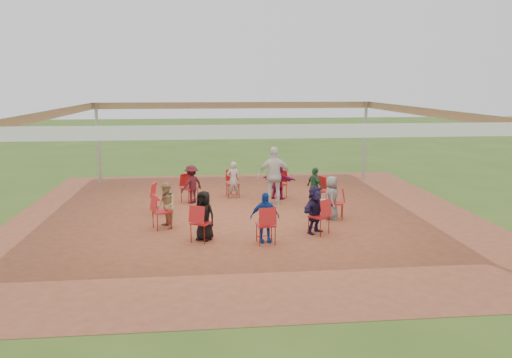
{
  "coord_description": "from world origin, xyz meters",
  "views": [
    {
      "loc": [
        -1.14,
        -13.56,
        3.69
      ],
      "look_at": [
        0.3,
        0.3,
        1.01
      ],
      "focal_mm": 35.0,
      "sensor_mm": 36.0,
      "label": 1
    }
  ],
  "objects": [
    {
      "name": "chair_2",
      "position": [
        1.25,
        2.13,
        0.45
      ],
      "size": [
        0.58,
        0.59,
        0.9
      ],
      "primitive_type": null,
      "rotation": [
        0.0,
        0.0,
        2.61
      ],
      "color": "red",
      "rests_on": "ground"
    },
    {
      "name": "person_seated_7",
      "position": [
        0.23,
        -2.34,
        0.6
      ],
      "size": [
        0.73,
        0.42,
        1.19
      ],
      "primitive_type": "imported",
      "rotation": [
        0.0,
        0.0,
        0.1
      ],
      "color": "#133C9D",
      "rests_on": "ground"
    },
    {
      "name": "ground",
      "position": [
        0.0,
        0.0,
        0.0
      ],
      "size": [
        80.0,
        80.0,
        0.0
      ],
      "primitive_type": "plane",
      "color": "#365219",
      "rests_on": "ground"
    },
    {
      "name": "person_seated_0",
      "position": [
        2.3,
        -0.5,
        0.6
      ],
      "size": [
        0.44,
        0.64,
        1.19
      ],
      "primitive_type": "imported",
      "rotation": [
        0.0,
        0.0,
        1.35
      ],
      "color": "slate",
      "rests_on": "ground"
    },
    {
      "name": "person_seated_6",
      "position": [
        -1.19,
        -2.03,
        0.6
      ],
      "size": [
        0.67,
        0.58,
        1.19
      ],
      "primitive_type": "imported",
      "rotation": [
        0.0,
        0.0,
        -0.53
      ],
      "color": "black",
      "rests_on": "ground"
    },
    {
      "name": "person_seated_5",
      "position": [
        -2.16,
        -0.94,
        0.6
      ],
      "size": [
        0.54,
        0.67,
        1.19
      ],
      "primitive_type": "imported",
      "rotation": [
        0.0,
        0.0,
        -1.16
      ],
      "color": "tan",
      "rests_on": "ground"
    },
    {
      "name": "laptop",
      "position": [
        2.15,
        -0.47,
        0.58
      ],
      "size": [
        0.34,
        0.39,
        0.24
      ],
      "rotation": [
        0.0,
        0.0,
        1.35
      ],
      "color": "#B7B7BC",
      "rests_on": "ground"
    },
    {
      "name": "chair_5",
      "position": [
        -2.42,
        0.53,
        0.45
      ],
      "size": [
        0.52,
        0.5,
        0.9
      ],
      "primitive_type": null,
      "rotation": [
        0.0,
        0.0,
        -1.79
      ],
      "color": "red",
      "rests_on": "ground"
    },
    {
      "name": "person_seated_4",
      "position": [
        -1.56,
        1.76,
        0.6
      ],
      "size": [
        0.83,
        0.8,
        1.19
      ],
      "primitive_type": "imported",
      "rotation": [
        0.0,
        0.0,
        -2.42
      ],
      "color": "#41111A",
      "rests_on": "ground"
    },
    {
      "name": "person_seated_1",
      "position": [
        2.16,
        0.94,
        0.6
      ],
      "size": [
        0.61,
        0.78,
        1.19
      ],
      "primitive_type": "imported",
      "rotation": [
        0.0,
        0.0,
        1.98
      ],
      "color": "#274E32",
      "rests_on": "ground"
    },
    {
      "name": "chair_3",
      "position": [
        -0.24,
        2.46,
        0.45
      ],
      "size": [
        0.46,
        0.48,
        0.9
      ],
      "primitive_type": null,
      "rotation": [
        0.0,
        0.0,
        -3.04
      ],
      "color": "red",
      "rests_on": "ground"
    },
    {
      "name": "person_seated_8",
      "position": [
        1.56,
        -1.76,
        0.6
      ],
      "size": [
        1.1,
        1.04,
        1.19
      ],
      "primitive_type": "imported",
      "rotation": [
        0.0,
        0.0,
        0.73
      ],
      "color": "#201A41",
      "rests_on": "ground"
    },
    {
      "name": "standing_person",
      "position": [
        0.98,
        1.32,
        0.9
      ],
      "size": [
        1.09,
        0.61,
        1.79
      ],
      "primitive_type": "imported",
      "rotation": [
        0.0,
        0.0,
        3.07
      ],
      "color": "silver",
      "rests_on": "ground"
    },
    {
      "name": "tent",
      "position": [
        0.0,
        0.0,
        2.37
      ],
      "size": [
        10.33,
        10.33,
        3.0
      ],
      "color": "#B2B2B7",
      "rests_on": "ground"
    },
    {
      "name": "chair_1",
      "position": [
        2.27,
        0.99,
        0.45
      ],
      "size": [
        0.57,
        0.56,
        0.9
      ],
      "primitive_type": null,
      "rotation": [
        0.0,
        0.0,
        1.98
      ],
      "color": "red",
      "rests_on": "ground"
    },
    {
      "name": "chair_9",
      "position": [
        1.64,
        -1.85,
        0.45
      ],
      "size": [
        0.61,
        0.61,
        0.9
      ],
      "primitive_type": null,
      "rotation": [
        0.0,
        0.0,
        0.73
      ],
      "color": "red",
      "rests_on": "ground"
    },
    {
      "name": "dirt_patch",
      "position": [
        0.0,
        0.0,
        0.01
      ],
      "size": [
        13.0,
        13.0,
        0.0
      ],
      "primitive_type": "plane",
      "color": "brown",
      "rests_on": "ground"
    },
    {
      "name": "person_seated_2",
      "position": [
        1.19,
        2.03,
        0.6
      ],
      "size": [
        1.16,
        0.92,
        1.19
      ],
      "primitive_type": "imported",
      "rotation": [
        0.0,
        0.0,
        2.61
      ],
      "color": "#7C0E4D",
      "rests_on": "ground"
    },
    {
      "name": "chair_0",
      "position": [
        2.42,
        -0.53,
        0.45
      ],
      "size": [
        0.52,
        0.5,
        0.9
      ],
      "primitive_type": null,
      "rotation": [
        0.0,
        0.0,
        1.35
      ],
      "color": "red",
      "rests_on": "ground"
    },
    {
      "name": "person_seated_3",
      "position": [
        -0.23,
        2.34,
        0.6
      ],
      "size": [
        0.46,
        0.33,
        1.19
      ],
      "primitive_type": "imported",
      "rotation": [
        0.0,
        0.0,
        -3.04
      ],
      "color": "#AAA296",
      "rests_on": "ground"
    },
    {
      "name": "chair_8",
      "position": [
        0.24,
        -2.46,
        0.45
      ],
      "size": [
        0.46,
        0.48,
        0.9
      ],
      "primitive_type": null,
      "rotation": [
        0.0,
        0.0,
        0.1
      ],
      "color": "red",
      "rests_on": "ground"
    },
    {
      "name": "chair_4",
      "position": [
        -1.64,
        1.85,
        0.45
      ],
      "size": [
        0.61,
        0.61,
        0.9
      ],
      "primitive_type": null,
      "rotation": [
        0.0,
        0.0,
        -2.42
      ],
      "color": "red",
      "rests_on": "ground"
    },
    {
      "name": "cable_coil",
      "position": [
        0.68,
        -0.01,
        0.02
      ],
      "size": [
        0.37,
        0.37,
        0.03
      ],
      "rotation": [
        0.0,
        0.0,
        -0.13
      ],
      "color": "black",
      "rests_on": "ground"
    },
    {
      "name": "chair_7",
      "position": [
        -1.25,
        -2.13,
        0.45
      ],
      "size": [
        0.58,
        0.59,
        0.9
      ],
      "primitive_type": null,
      "rotation": [
        0.0,
        0.0,
        -0.53
      ],
      "color": "red",
      "rests_on": "ground"
    },
    {
      "name": "chair_6",
      "position": [
        -2.27,
        -0.99,
        0.45
      ],
      "size": [
        0.57,
        0.56,
        0.9
      ],
      "primitive_type": null,
      "rotation": [
        0.0,
        0.0,
        -1.16
      ],
      "color": "red",
      "rests_on": "ground"
    }
  ]
}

